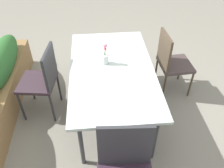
# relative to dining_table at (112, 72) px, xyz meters

# --- Properties ---
(ground_plane) EXTENTS (12.00, 12.00, 0.00)m
(ground_plane) POSITION_rel_dining_table_xyz_m (-0.04, -0.04, -0.67)
(ground_plane) COLOR gray
(dining_table) EXTENTS (1.69, 0.97, 0.72)m
(dining_table) POSITION_rel_dining_table_xyz_m (0.00, 0.00, 0.00)
(dining_table) COLOR silver
(dining_table) RESTS_ON ground
(chair_far_side) EXTENTS (0.48, 0.48, 0.95)m
(chair_far_side) POSITION_rel_dining_table_xyz_m (0.10, 0.84, -0.12)
(chair_far_side) COLOR #362730
(chair_far_side) RESTS_ON ground
(chair_near_right) EXTENTS (0.45, 0.45, 0.92)m
(chair_near_right) POSITION_rel_dining_table_xyz_m (0.37, -0.84, -0.15)
(chair_near_right) COLOR #443737
(chair_near_right) RESTS_ON ground
(flower_vase) EXTENTS (0.08, 0.08, 0.26)m
(flower_vase) POSITION_rel_dining_table_xyz_m (0.11, 0.07, 0.16)
(flower_vase) COLOR silver
(flower_vase) RESTS_ON dining_table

